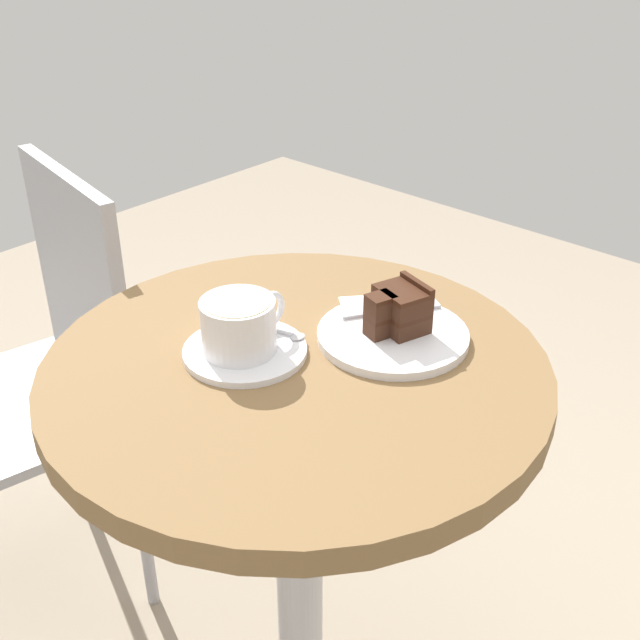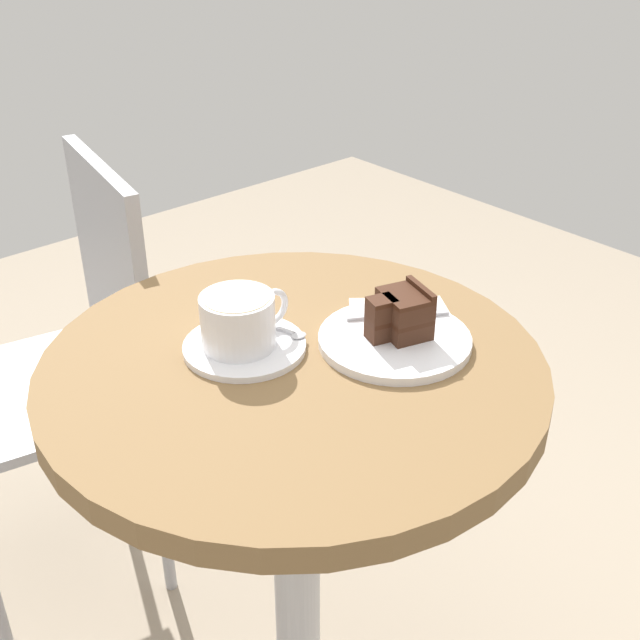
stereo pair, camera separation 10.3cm
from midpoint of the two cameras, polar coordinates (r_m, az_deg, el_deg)
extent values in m
cylinder|color=brown|center=(1.03, 0.91, -3.73)|extent=(0.65, 0.65, 0.03)
cylinder|color=#B7B7BC|center=(1.27, 0.78, -17.80)|extent=(0.07, 0.07, 0.71)
cylinder|color=white|center=(1.04, -2.58, -1.98)|extent=(0.16, 0.16, 0.01)
cylinder|color=white|center=(1.02, -3.01, -0.16)|extent=(0.10, 0.10, 0.07)
cylinder|color=beige|center=(1.00, -3.06, 1.51)|extent=(0.09, 0.09, 0.00)
torus|color=white|center=(1.05, -0.64, 0.84)|extent=(0.05, 0.01, 0.05)
cube|color=#B7B7BC|center=(1.07, -0.99, -0.44)|extent=(0.03, 0.08, 0.00)
ellipsoid|color=#B7B7BC|center=(1.05, 1.26, -1.18)|extent=(0.02, 0.02, 0.00)
cylinder|color=white|center=(1.06, 8.10, -1.48)|extent=(0.20, 0.20, 0.01)
cube|color=#422619|center=(1.06, 8.70, -0.47)|extent=(0.07, 0.08, 0.02)
cube|color=#422619|center=(1.04, 7.17, -0.85)|extent=(0.04, 0.04, 0.02)
cube|color=#381C0F|center=(1.05, 8.76, 0.22)|extent=(0.07, 0.08, 0.01)
cube|color=#381C0F|center=(1.03, 7.22, -0.15)|extent=(0.04, 0.04, 0.01)
cube|color=#422619|center=(1.04, 8.83, 0.91)|extent=(0.07, 0.08, 0.02)
cube|color=#422619|center=(1.03, 7.27, 0.55)|extent=(0.04, 0.04, 0.02)
cube|color=#381C0F|center=(1.04, 8.89, 1.62)|extent=(0.07, 0.08, 0.01)
cube|color=#381C0F|center=(1.02, 7.32, 1.26)|extent=(0.04, 0.04, 0.01)
cube|color=#381C0F|center=(1.06, 9.88, 0.79)|extent=(0.03, 0.07, 0.06)
cube|color=#B7B7BC|center=(1.09, 7.34, 0.25)|extent=(0.10, 0.06, 0.00)
cube|color=#B7B7BC|center=(1.12, 10.75, 0.56)|extent=(0.04, 0.04, 0.00)
cube|color=silver|center=(1.11, 8.20, -0.13)|extent=(0.18, 0.18, 0.00)
cube|color=silver|center=(1.11, 9.04, -0.04)|extent=(0.16, 0.16, 0.00)
cylinder|color=#9E9EA3|center=(1.86, -13.24, -7.00)|extent=(0.02, 0.02, 0.44)
cylinder|color=#9E9EA3|center=(1.62, -9.48, -13.05)|extent=(0.02, 0.02, 0.44)
cube|color=#9E9EA3|center=(1.57, -17.87, -5.00)|extent=(0.45, 0.45, 0.02)
cube|color=#9E9EA3|center=(1.50, -12.71, 3.49)|extent=(0.09, 0.36, 0.41)
camera|label=1|loc=(0.05, -87.14, 1.64)|focal=45.00mm
camera|label=2|loc=(0.05, 92.86, -1.64)|focal=45.00mm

